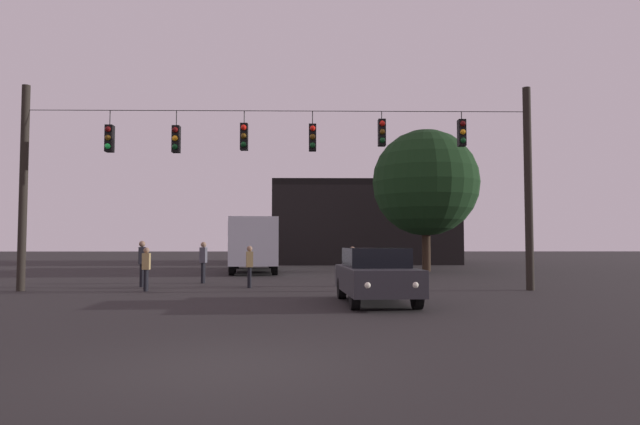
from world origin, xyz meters
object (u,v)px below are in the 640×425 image
car_near_right (376,274)px  pedestrian_crossing_left (353,264)px  pedestrian_crossing_right (203,260)px  tree_left_silhouette (426,183)px  pedestrian_near_bus (146,267)px  pedestrian_trailing (249,264)px  pedestrian_crossing_center (142,261)px  city_bus (254,240)px

car_near_right → pedestrian_crossing_left: size_ratio=2.90×
pedestrian_crossing_right → tree_left_silhouette: (11.25, 9.69, 4.26)m
pedestrian_near_bus → pedestrian_trailing: bearing=23.1°
pedestrian_crossing_right → pedestrian_near_bus: 4.12m
car_near_right → pedestrian_crossing_right: bearing=127.8°
car_near_right → pedestrian_crossing_center: pedestrian_crossing_center is taller
car_near_right → pedestrian_crossing_left: pedestrian_crossing_left is taller
pedestrian_crossing_left → pedestrian_near_bus: pedestrian_crossing_left is taller
city_bus → pedestrian_crossing_left: 12.80m
pedestrian_crossing_left → pedestrian_trailing: 3.97m
city_bus → tree_left_silhouette: 10.71m
car_near_right → pedestrian_crossing_right: size_ratio=2.58×
pedestrian_crossing_left → pedestrian_near_bus: 7.63m
pedestrian_crossing_center → tree_left_silhouette: 18.13m
pedestrian_crossing_center → pedestrian_near_bus: bearing=-69.5°
car_near_right → pedestrian_crossing_right: 10.19m
car_near_right → pedestrian_crossing_center: bearing=143.5°
pedestrian_crossing_right → pedestrian_trailing: (2.18, -2.47, -0.10)m
city_bus → car_near_right: 18.83m
pedestrian_trailing → city_bus: bearing=95.0°
pedestrian_near_bus → tree_left_silhouette: (12.48, 13.62, 4.39)m
city_bus → pedestrian_crossing_right: city_bus is taller
pedestrian_near_bus → pedestrian_crossing_left: bearing=16.9°
pedestrian_crossing_right → tree_left_silhouette: size_ratio=0.20×
city_bus → pedestrian_crossing_right: bearing=-96.2°
car_near_right → pedestrian_near_bus: car_near_right is taller
pedestrian_crossing_right → pedestrian_crossing_center: bearing=-134.7°
pedestrian_trailing → car_near_right: bearing=-53.8°
city_bus → car_near_right: size_ratio=2.53×
pedestrian_trailing → tree_left_silhouette: size_ratio=0.19×
pedestrian_crossing_left → pedestrian_near_bus: size_ratio=1.01×
pedestrian_crossing_left → tree_left_silhouette: (5.18, 11.40, 4.38)m
pedestrian_crossing_right → pedestrian_trailing: size_ratio=1.10×
city_bus → pedestrian_crossing_right: size_ratio=6.54×
pedestrian_crossing_center → pedestrian_near_bus: pedestrian_crossing_center is taller
city_bus → pedestrian_trailing: bearing=-85.0°
car_near_right → pedestrian_trailing: (-4.07, 5.57, 0.07)m
pedestrian_crossing_center → pedestrian_trailing: (4.13, -0.50, -0.12)m
city_bus → pedestrian_trailing: 12.60m
pedestrian_crossing_center → pedestrian_crossing_right: bearing=45.3°
city_bus → pedestrian_trailing: (1.09, -12.51, -1.00)m
city_bus → pedestrian_near_bus: size_ratio=7.41×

